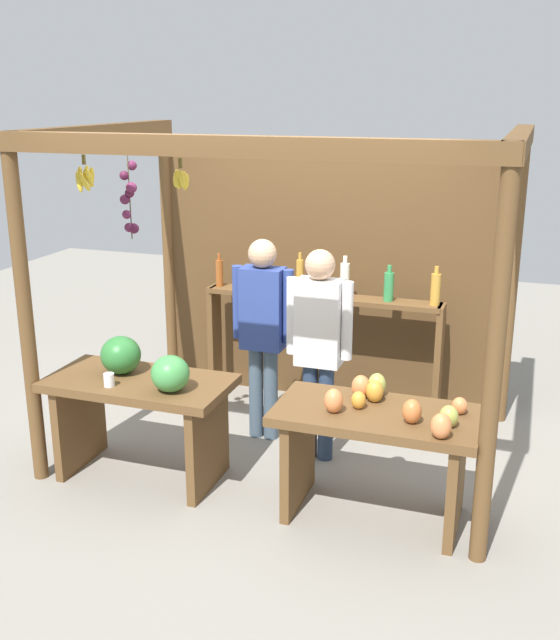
{
  "coord_description": "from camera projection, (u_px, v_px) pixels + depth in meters",
  "views": [
    {
      "loc": [
        1.64,
        -4.96,
        2.59
      ],
      "look_at": [
        0.0,
        -0.2,
        1.06
      ],
      "focal_mm": 42.24,
      "sensor_mm": 36.0,
      "label": 1
    }
  ],
  "objects": [
    {
      "name": "bottle_shelf_unit",
      "position": [
        324.0,
        319.0,
        6.2
      ],
      "size": [
        1.99,
        0.22,
        1.34
      ],
      "color": "brown",
      "rests_on": "ground"
    },
    {
      "name": "ground_plane",
      "position": [
        289.0,
        445.0,
        5.75
      ],
      "size": [
        12.0,
        12.0,
        0.0
      ],
      "primitive_type": "plane",
      "color": "gray",
      "rests_on": "ground"
    },
    {
      "name": "fruit_counter_left",
      "position": [
        141.0,
        395.0,
        5.13
      ],
      "size": [
        1.25,
        0.64,
        0.99
      ],
      "color": "brown",
      "rests_on": "ground"
    },
    {
      "name": "market_stall",
      "position": [
        308.0,
        256.0,
        5.78
      ],
      "size": [
        3.1,
        2.16,
        2.36
      ],
      "color": "brown",
      "rests_on": "ground"
    },
    {
      "name": "fruit_counter_right",
      "position": [
        378.0,
        436.0,
        4.63
      ],
      "size": [
        1.25,
        0.64,
        0.88
      ],
      "color": "brown",
      "rests_on": "ground"
    },
    {
      "name": "vendor_woman",
      "position": [
        319.0,
        337.0,
        5.3
      ],
      "size": [
        0.48,
        0.21,
        1.56
      ],
      "rotation": [
        0.0,
        0.0,
        -0.05
      ],
      "color": "navy",
      "rests_on": "ground"
    },
    {
      "name": "vendor_man",
      "position": [
        263.0,
        322.0,
        5.63
      ],
      "size": [
        0.48,
        0.21,
        1.57
      ],
      "rotation": [
        0.0,
        0.0,
        0.03
      ],
      "color": "#445767",
      "rests_on": "ground"
    }
  ]
}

